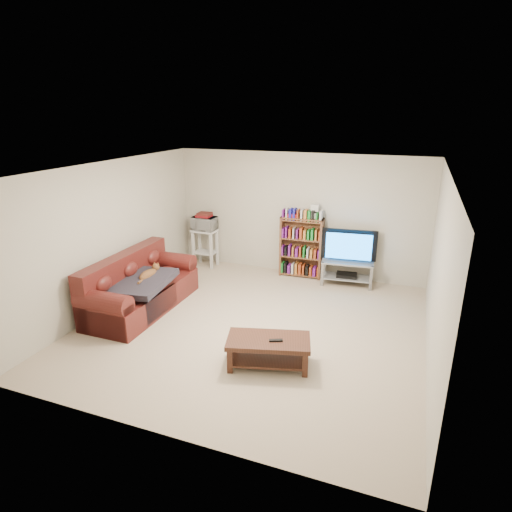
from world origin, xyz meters
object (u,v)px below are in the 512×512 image
at_px(sofa, 138,290).
at_px(coffee_table, 268,347).
at_px(bookshelf, 301,246).
at_px(tv_stand, 347,269).

distance_m(sofa, coffee_table, 2.73).
relative_size(sofa, bookshelf, 1.79).
xyz_separation_m(sofa, bookshelf, (2.16, 2.36, 0.30)).
relative_size(tv_stand, bookshelf, 0.82).
bearing_deg(bookshelf, sofa, -134.29).
distance_m(coffee_table, bookshelf, 3.27).
height_order(coffee_table, bookshelf, bookshelf).
xyz_separation_m(sofa, coffee_table, (2.59, -0.86, -0.05)).
xyz_separation_m(sofa, tv_stand, (3.09, 2.23, -0.00)).
bearing_deg(bookshelf, tv_stand, -9.83).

